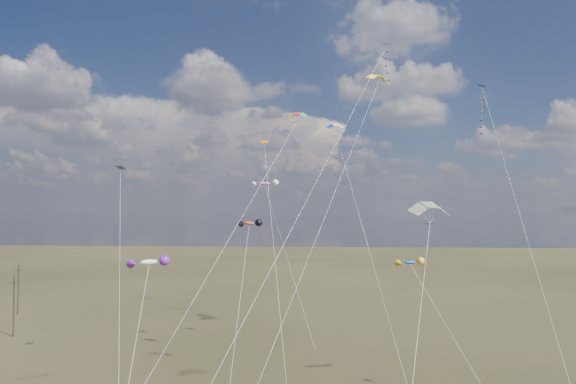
# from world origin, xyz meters

# --- Properties ---
(utility_pole_near) EXTENTS (1.40, 0.20, 8.00)m
(utility_pole_near) POSITION_xyz_m (-38.00, 30.00, 4.09)
(utility_pole_near) COLOR black
(utility_pole_near) RESTS_ON ground
(utility_pole_far) EXTENTS (1.40, 0.20, 8.00)m
(utility_pole_far) POSITION_xyz_m (-46.00, 44.00, 4.09)
(utility_pole_far) COLOR black
(utility_pole_far) RESTS_ON ground
(diamond_black_high) EXTENTS (2.08, 19.50, 31.31)m
(diamond_black_high) POSITION_xyz_m (21.87, 20.71, 26.67)
(diamond_black_high) COLOR black
(diamond_black_high) RESTS_ON ground
(diamond_navy_tall) EXTENTS (17.94, 22.14, 35.22)m
(diamond_navy_tall) POSITION_xyz_m (9.20, 16.33, 30.06)
(diamond_navy_tall) COLOR #091146
(diamond_navy_tall) RESTS_ON ground
(diamond_black_mid) EXTENTS (5.75, 13.20, 21.78)m
(diamond_black_mid) POSITION_xyz_m (-16.22, 12.22, 15.54)
(diamond_black_mid) COLOR black
(diamond_black_mid) RESTS_ON ground
(diamond_orange_center) EXTENTS (4.36, 15.30, 25.10)m
(diamond_orange_center) POSITION_xyz_m (-1.89, 17.11, 17.91)
(diamond_orange_center) COLOR #D66C00
(diamond_orange_center) RESTS_ON ground
(parafoil_yellow) EXTENTS (14.91, 27.38, 34.40)m
(parafoil_yellow) POSITION_xyz_m (10.48, 26.15, 33.56)
(parafoil_yellow) COLOR yellow
(parafoil_yellow) RESTS_ON ground
(parafoil_blue_white) EXTENTS (7.60, 18.44, 28.97)m
(parafoil_blue_white) POSITION_xyz_m (5.52, 30.80, 28.21)
(parafoil_blue_white) COLOR #0F36BD
(parafoil_blue_white) RESTS_ON ground
(parafoil_striped) EXTENTS (6.43, 15.18, 18.13)m
(parafoil_striped) POSITION_xyz_m (11.14, -0.99, 17.38)
(parafoil_striped) COLOR #E9A205
(parafoil_striped) RESTS_ON ground
(parafoil_tricolor) EXTENTS (13.50, 20.05, 27.59)m
(parafoil_tricolor) POSITION_xyz_m (0.98, 15.47, 26.82)
(parafoil_tricolor) COLOR gold
(parafoil_tricolor) RESTS_ON ground
(novelty_orange_black) EXTENTS (2.31, 13.77, 16.13)m
(novelty_orange_black) POSITION_xyz_m (-3.79, 14.89, 15.60)
(novelty_orange_black) COLOR #D2481A
(novelty_orange_black) RESTS_ON ground
(novelty_white_purple) EXTENTS (2.58, 9.73, 13.60)m
(novelty_white_purple) POSITION_xyz_m (-9.24, 0.53, 13.13)
(novelty_white_purple) COLOR white
(novelty_white_purple) RESTS_ON ground
(novelty_redwhite_stripe) EXTENTS (9.74, 14.90, 21.61)m
(novelty_redwhite_stripe) POSITION_xyz_m (-4.95, 39.48, 20.99)
(novelty_redwhite_stripe) COLOR red
(novelty_redwhite_stripe) RESTS_ON ground
(novelty_blue_yellow) EXTENTS (7.35, 8.28, 12.43)m
(novelty_blue_yellow) POSITION_xyz_m (12.24, 13.42, 11.94)
(novelty_blue_yellow) COLOR #0F35BD
(novelty_blue_yellow) RESTS_ON ground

